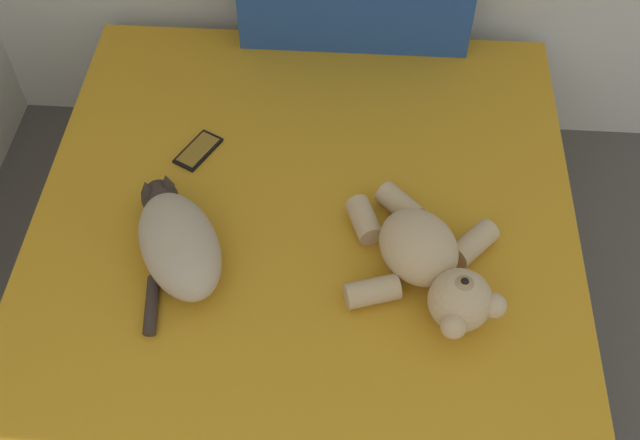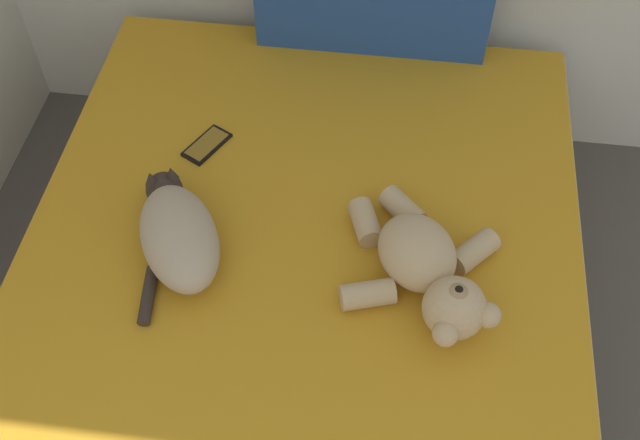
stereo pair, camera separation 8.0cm
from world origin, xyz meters
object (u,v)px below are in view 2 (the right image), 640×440
(cat, at_px, (178,233))
(teddy_bear, at_px, (427,269))
(cell_phone, at_px, (207,145))
(bed, at_px, (300,309))

(cat, distance_m, teddy_bear, 0.63)
(teddy_bear, xyz_separation_m, cell_phone, (-0.65, 0.40, -0.07))
(cat, xyz_separation_m, teddy_bear, (0.63, -0.03, -0.00))
(cat, distance_m, cell_phone, 0.38)
(teddy_bear, distance_m, cell_phone, 0.77)
(bed, relative_size, teddy_bear, 3.86)
(cell_phone, bearing_deg, teddy_bear, -31.68)
(teddy_bear, bearing_deg, cat, 177.51)
(teddy_bear, bearing_deg, cell_phone, 148.32)
(cell_phone, bearing_deg, cat, -87.48)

